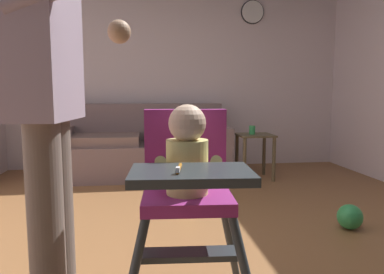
{
  "coord_description": "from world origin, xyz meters",
  "views": [
    {
      "loc": [
        -0.44,
        -2.09,
        0.98
      ],
      "look_at": [
        -0.22,
        -0.42,
        0.78
      ],
      "focal_mm": 33.69,
      "sensor_mm": 36.0,
      "label": 1
    }
  ],
  "objects_px": {
    "high_chair": "(187,175)",
    "adult_standing": "(48,102)",
    "couch": "(143,148)",
    "side_table": "(255,146)",
    "sippy_cup": "(252,130)",
    "toy_ball_second": "(187,197)",
    "wall_clock": "(252,12)",
    "toy_ball": "(350,217)"
  },
  "relations": [
    {
      "from": "high_chair",
      "to": "sippy_cup",
      "type": "distance_m",
      "value": 2.78
    },
    {
      "from": "side_table",
      "to": "sippy_cup",
      "type": "bearing_deg",
      "value": 180.0
    },
    {
      "from": "side_table",
      "to": "wall_clock",
      "type": "relative_size",
      "value": 1.65
    },
    {
      "from": "side_table",
      "to": "adult_standing",
      "type": "bearing_deg",
      "value": -123.22
    },
    {
      "from": "high_chair",
      "to": "toy_ball_second",
      "type": "relative_size",
      "value": 5.43
    },
    {
      "from": "adult_standing",
      "to": "wall_clock",
      "type": "xyz_separation_m",
      "value": [
        1.83,
        3.35,
        1.12
      ]
    },
    {
      "from": "high_chair",
      "to": "adult_standing",
      "type": "relative_size",
      "value": 0.57
    },
    {
      "from": "toy_ball",
      "to": "sippy_cup",
      "type": "relative_size",
      "value": 1.83
    },
    {
      "from": "toy_ball",
      "to": "side_table",
      "type": "xyz_separation_m",
      "value": [
        -0.21,
        1.64,
        0.29
      ]
    },
    {
      "from": "toy_ball",
      "to": "sippy_cup",
      "type": "distance_m",
      "value": 1.72
    },
    {
      "from": "couch",
      "to": "wall_clock",
      "type": "distance_m",
      "value": 2.34
    },
    {
      "from": "couch",
      "to": "wall_clock",
      "type": "relative_size",
      "value": 6.49
    },
    {
      "from": "couch",
      "to": "sippy_cup",
      "type": "relative_size",
      "value": 20.45
    },
    {
      "from": "toy_ball",
      "to": "toy_ball_second",
      "type": "xyz_separation_m",
      "value": [
        -1.12,
        0.67,
        -0.0
      ]
    },
    {
      "from": "high_chair",
      "to": "wall_clock",
      "type": "height_order",
      "value": "wall_clock"
    },
    {
      "from": "sippy_cup",
      "to": "couch",
      "type": "bearing_deg",
      "value": 163.87
    },
    {
      "from": "adult_standing",
      "to": "sippy_cup",
      "type": "xyz_separation_m",
      "value": [
        1.61,
        2.51,
        -0.38
      ]
    },
    {
      "from": "toy_ball_second",
      "to": "wall_clock",
      "type": "bearing_deg",
      "value": 58.73
    },
    {
      "from": "toy_ball_second",
      "to": "sippy_cup",
      "type": "bearing_deg",
      "value": 48.03
    },
    {
      "from": "adult_standing",
      "to": "toy_ball_second",
      "type": "distance_m",
      "value": 1.92
    },
    {
      "from": "toy_ball_second",
      "to": "sippy_cup",
      "type": "distance_m",
      "value": 1.39
    },
    {
      "from": "wall_clock",
      "to": "adult_standing",
      "type": "bearing_deg",
      "value": -118.7
    },
    {
      "from": "wall_clock",
      "to": "toy_ball",
      "type": "bearing_deg",
      "value": -89.47
    },
    {
      "from": "toy_ball",
      "to": "toy_ball_second",
      "type": "distance_m",
      "value": 1.3
    },
    {
      "from": "wall_clock",
      "to": "side_table",
      "type": "bearing_deg",
      "value": -102.78
    },
    {
      "from": "toy_ball_second",
      "to": "wall_clock",
      "type": "relative_size",
      "value": 0.55
    },
    {
      "from": "couch",
      "to": "wall_clock",
      "type": "bearing_deg",
      "value": 107.85
    },
    {
      "from": "sippy_cup",
      "to": "toy_ball",
      "type": "bearing_deg",
      "value": -81.32
    },
    {
      "from": "high_chair",
      "to": "sippy_cup",
      "type": "height_order",
      "value": "high_chair"
    },
    {
      "from": "toy_ball",
      "to": "wall_clock",
      "type": "height_order",
      "value": "wall_clock"
    },
    {
      "from": "couch",
      "to": "adult_standing",
      "type": "distance_m",
      "value": 2.96
    },
    {
      "from": "adult_standing",
      "to": "toy_ball",
      "type": "height_order",
      "value": "adult_standing"
    },
    {
      "from": "toy_ball_second",
      "to": "toy_ball",
      "type": "bearing_deg",
      "value": -30.83
    },
    {
      "from": "couch",
      "to": "toy_ball_second",
      "type": "xyz_separation_m",
      "value": [
        0.38,
        -1.33,
        -0.24
      ]
    },
    {
      "from": "couch",
      "to": "sippy_cup",
      "type": "height_order",
      "value": "couch"
    },
    {
      "from": "side_table",
      "to": "high_chair",
      "type": "bearing_deg",
      "value": -113.07
    },
    {
      "from": "high_chair",
      "to": "adult_standing",
      "type": "height_order",
      "value": "adult_standing"
    },
    {
      "from": "toy_ball",
      "to": "side_table",
      "type": "distance_m",
      "value": 1.68
    },
    {
      "from": "high_chair",
      "to": "couch",
      "type": "bearing_deg",
      "value": -172.38
    },
    {
      "from": "high_chair",
      "to": "adult_standing",
      "type": "bearing_deg",
      "value": -92.28
    },
    {
      "from": "adult_standing",
      "to": "toy_ball_second",
      "type": "bearing_deg",
      "value": 70.35
    },
    {
      "from": "toy_ball_second",
      "to": "side_table",
      "type": "xyz_separation_m",
      "value": [
        0.91,
        0.97,
        0.29
      ]
    }
  ]
}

